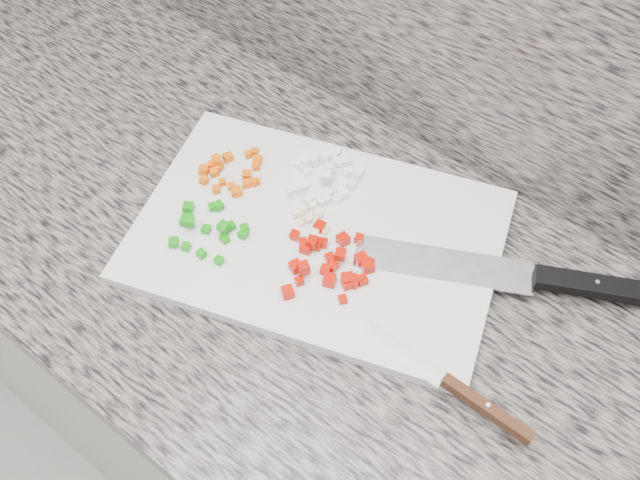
{
  "coord_description": "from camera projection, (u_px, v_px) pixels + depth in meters",
  "views": [
    {
      "loc": [
        0.25,
        1.02,
        1.71
      ],
      "look_at": [
        -0.1,
        1.46,
        0.94
      ],
      "focal_mm": 40.0,
      "sensor_mm": 36.0,
      "label": 1
    }
  ],
  "objects": [
    {
      "name": "onion_pile",
      "position": [
        322.0,
        174.0,
        1.04
      ],
      "size": [
        0.11,
        0.12,
        0.02
      ],
      "color": "white",
      "rests_on": "cutting_board"
    },
    {
      "name": "carrot_pile",
      "position": [
        229.0,
        171.0,
        1.05
      ],
      "size": [
        0.09,
        0.1,
        0.02
      ],
      "color": "#E55904",
      "rests_on": "cutting_board"
    },
    {
      "name": "green_pepper_pile",
      "position": [
        205.0,
        227.0,
        0.99
      ],
      "size": [
        0.11,
        0.1,
        0.02
      ],
      "color": "#10880C",
      "rests_on": "cutting_board"
    },
    {
      "name": "countertop",
      "position": [
        365.0,
        312.0,
        0.96
      ],
      "size": [
        3.96,
        0.64,
        0.04
      ],
      "primitive_type": "cube",
      "color": "#68635C",
      "rests_on": "cabinet"
    },
    {
      "name": "chef_knife",
      "position": [
        542.0,
        278.0,
        0.94
      ],
      "size": [
        0.37,
        0.22,
        0.02
      ],
      "rotation": [
        0.0,
        0.0,
        0.47
      ],
      "color": "white",
      "rests_on": "cutting_board"
    },
    {
      "name": "backsplash",
      "position": [
        528.0,
        0.0,
        0.84
      ],
      "size": [
        3.92,
        0.02,
        0.6
      ],
      "primitive_type": "cube",
      "color": "#68635C",
      "rests_on": "countertop"
    },
    {
      "name": "cabinet",
      "position": [
        353.0,
        434.0,
        1.32
      ],
      "size": [
        3.92,
        0.62,
        0.86
      ],
      "primitive_type": "cube",
      "color": "beige",
      "rests_on": "ground"
    },
    {
      "name": "paring_knife",
      "position": [
        464.0,
        394.0,
        0.84
      ],
      "size": [
        0.24,
        0.03,
        0.02
      ],
      "rotation": [
        0.0,
        0.0,
        -0.02
      ],
      "color": "white",
      "rests_on": "cutting_board"
    },
    {
      "name": "cutting_board",
      "position": [
        318.0,
        236.0,
        1.0
      ],
      "size": [
        0.58,
        0.47,
        0.02
      ],
      "primitive_type": "cube",
      "rotation": [
        0.0,
        0.0,
        0.32
      ],
      "color": "silver",
      "rests_on": "countertop"
    },
    {
      "name": "garlic_pile",
      "position": [
        312.0,
        221.0,
        1.0
      ],
      "size": [
        0.06,
        0.05,
        0.01
      ],
      "color": "beige",
      "rests_on": "cutting_board"
    },
    {
      "name": "red_pepper_pile",
      "position": [
        332.0,
        262.0,
        0.95
      ],
      "size": [
        0.13,
        0.15,
        0.03
      ],
      "color": "#BA0F02",
      "rests_on": "cutting_board"
    }
  ]
}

